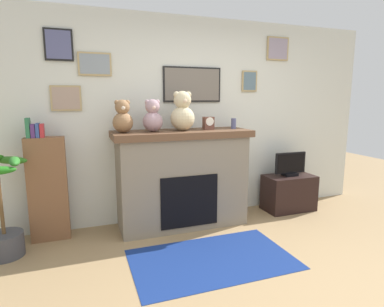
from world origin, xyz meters
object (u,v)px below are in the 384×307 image
at_px(potted_plant, 3,219).
at_px(teddy_bear_grey, 182,113).
at_px(television, 290,165).
at_px(fireplace, 182,178).
at_px(mantel_clock, 208,123).
at_px(tv_stand, 289,193).
at_px(bookshelf, 48,187).
at_px(candle_jar, 234,123).
at_px(teddy_bear_brown, 153,117).
at_px(teddy_bear_tan, 123,118).

relative_size(potted_plant, teddy_bear_grey, 2.18).
bearing_deg(television, fireplace, 179.52).
height_order(mantel_clock, teddy_bear_grey, teddy_bear_grey).
bearing_deg(mantel_clock, fireplace, 176.77).
bearing_deg(fireplace, tv_stand, -0.43).
bearing_deg(bookshelf, potted_plant, -145.17).
xyz_separation_m(potted_plant, candle_jar, (2.63, 0.18, 0.87)).
xyz_separation_m(tv_stand, television, (-0.00, -0.00, 0.41)).
relative_size(bookshelf, teddy_bear_brown, 3.67).
distance_m(teddy_bear_tan, teddy_bear_grey, 0.71).
height_order(fireplace, candle_jar, candle_jar).
relative_size(bookshelf, teddy_bear_grey, 2.92).
distance_m(teddy_bear_tan, teddy_bear_brown, 0.34).
xyz_separation_m(mantel_clock, teddy_bear_brown, (-0.70, 0.00, 0.09)).
relative_size(bookshelf, television, 2.87).
height_order(potted_plant, tv_stand, potted_plant).
relative_size(tv_stand, mantel_clock, 4.45).
distance_m(potted_plant, teddy_bear_brown, 1.87).
height_order(television, candle_jar, candle_jar).
bearing_deg(fireplace, television, -0.48).
xyz_separation_m(bookshelf, teddy_bear_grey, (1.54, -0.11, 0.80)).
height_order(candle_jar, teddy_bear_brown, teddy_bear_brown).
height_order(potted_plant, teddy_bear_brown, teddy_bear_brown).
bearing_deg(television, teddy_bear_brown, -179.86).
xyz_separation_m(tv_stand, teddy_bear_brown, (-1.96, -0.01, 1.11)).
bearing_deg(teddy_bear_tan, television, 0.12).
relative_size(mantel_clock, teddy_bear_brown, 0.42).
bearing_deg(fireplace, teddy_bear_tan, -178.52).
distance_m(bookshelf, mantel_clock, 2.00).
distance_m(tv_stand, teddy_bear_brown, 2.25).
distance_m(tv_stand, teddy_bear_grey, 1.97).
height_order(fireplace, potted_plant, fireplace).
height_order(tv_stand, teddy_bear_tan, teddy_bear_tan).
height_order(bookshelf, television, bookshelf).
relative_size(mantel_clock, teddy_bear_grey, 0.34).
relative_size(tv_stand, teddy_bear_grey, 1.50).
bearing_deg(teddy_bear_tan, teddy_bear_brown, -0.00).
relative_size(potted_plant, teddy_bear_brown, 2.74).
xyz_separation_m(potted_plant, tv_stand, (3.54, 0.18, -0.14)).
bearing_deg(teddy_bear_tan, fireplace, 1.48).
xyz_separation_m(potted_plant, teddy_bear_tan, (1.24, 0.17, 0.97)).
relative_size(tv_stand, teddy_bear_tan, 1.90).
bearing_deg(teddy_bear_grey, television, 0.18).
bearing_deg(tv_stand, mantel_clock, -179.67).
bearing_deg(fireplace, teddy_bear_grey, -75.92).
bearing_deg(television, teddy_bear_grey, -179.82).
bearing_deg(teddy_bear_tan, teddy_bear_grey, -0.01).
distance_m(fireplace, teddy_bear_brown, 0.84).
bearing_deg(teddy_bear_tan, tv_stand, 0.15).
bearing_deg(bookshelf, mantel_clock, -3.26).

